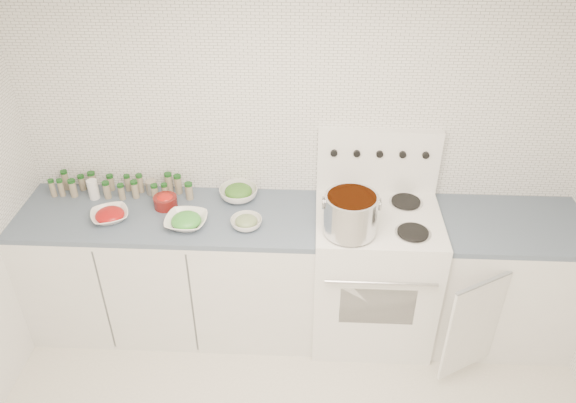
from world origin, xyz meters
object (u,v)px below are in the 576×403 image
object	(u,v)px
bowl_tomato	(110,215)
stock_pot	(351,212)
stove	(373,270)
bowl_snowpea	(186,221)

from	to	relation	value
bowl_tomato	stock_pot	bearing A→B (deg)	-4.23
stove	stock_pot	bearing A→B (deg)	-136.28
bowl_tomato	bowl_snowpea	xyz separation A→B (m)	(0.48, -0.04, 0.00)
stove	stock_pot	size ratio (longest dim) A/B	4.13
stock_pot	bowl_tomato	size ratio (longest dim) A/B	1.13
stove	bowl_tomato	world-z (taller)	stove
stove	bowl_tomato	bearing A→B (deg)	-177.45
stock_pot	stove	bearing A→B (deg)	43.72
stove	stock_pot	distance (m)	0.63
stove	bowl_snowpea	size ratio (longest dim) A/B	5.14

